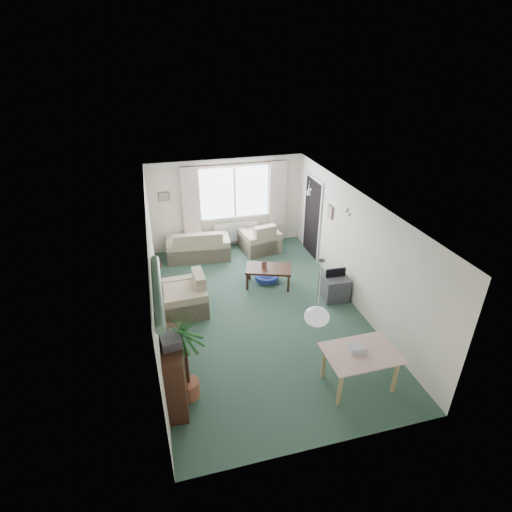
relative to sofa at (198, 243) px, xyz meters
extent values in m
plane|color=#284336|center=(0.89, -2.75, -0.39)|extent=(6.50, 6.50, 0.00)
cube|color=white|center=(1.09, 0.48, 1.11)|extent=(1.80, 0.03, 1.30)
cube|color=black|center=(1.09, 0.40, 1.88)|extent=(2.60, 0.03, 0.03)
cube|color=beige|center=(-0.06, 0.38, 0.88)|extent=(0.45, 0.08, 2.00)
cube|color=beige|center=(2.24, 0.38, 0.88)|extent=(0.45, 0.08, 2.00)
cube|color=white|center=(1.09, 0.44, 0.01)|extent=(1.20, 0.10, 0.55)
cube|color=black|center=(2.87, -0.55, 0.61)|extent=(0.03, 0.95, 2.00)
sphere|color=white|center=(1.09, -5.05, 1.09)|extent=(0.36, 0.36, 0.36)
cylinder|color=#196626|center=(-1.03, -5.05, 1.89)|extent=(1.60, 1.60, 0.12)
sphere|color=silver|center=(2.19, -1.85, 1.83)|extent=(0.20, 0.20, 0.20)
sphere|color=silver|center=(2.49, -3.05, 1.83)|extent=(0.20, 0.20, 0.20)
cube|color=brown|center=(-0.71, 0.48, 1.16)|extent=(0.28, 0.03, 0.22)
cube|color=brown|center=(2.87, -1.55, 1.16)|extent=(0.03, 0.24, 0.30)
cube|color=beige|center=(0.00, 0.00, 0.00)|extent=(1.64, 0.96, 0.79)
cube|color=beige|center=(1.63, -0.02, 0.02)|extent=(1.05, 1.01, 0.82)
cube|color=tan|center=(-0.61, -2.31, 0.03)|extent=(0.93, 0.98, 0.84)
cube|color=black|center=(1.35, -1.80, -0.17)|extent=(1.15, 0.88, 0.46)
cube|color=#52342A|center=(1.26, -1.78, 0.14)|extent=(0.12, 0.05, 0.16)
cube|color=black|center=(-0.95, -4.68, 0.18)|extent=(0.39, 0.96, 1.15)
cube|color=#353439|center=(-0.95, -4.71, 0.82)|extent=(0.32, 0.38, 0.14)
cylinder|color=#1A4C26|center=(-0.76, -4.62, 0.39)|extent=(0.82, 0.82, 1.57)
cube|color=tan|center=(1.88, -5.08, -0.07)|extent=(1.04, 0.70, 0.65)
cube|color=silver|center=(1.82, -5.03, 0.32)|extent=(0.27, 0.20, 0.12)
cube|color=#393A3F|center=(2.59, -2.64, -0.13)|extent=(0.55, 0.60, 0.52)
cylinder|color=navy|center=(1.39, -1.53, -0.34)|extent=(0.63, 0.63, 0.11)
camera|label=1|loc=(-0.92, -9.26, 4.48)|focal=28.00mm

